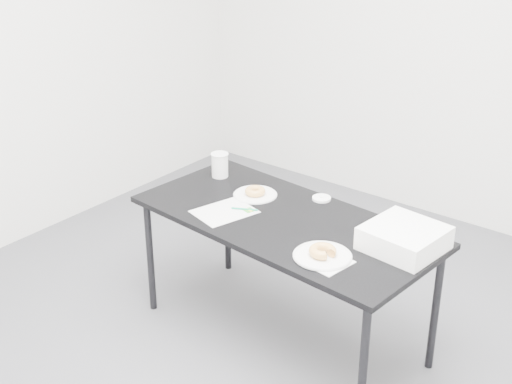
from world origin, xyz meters
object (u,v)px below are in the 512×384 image
Objects in this scene: pen at (245,209)px; donut_far at (255,191)px; scorecard at (224,212)px; plate_far at (255,195)px; table at (285,228)px; plate_near at (322,256)px; bakery_box at (404,238)px; donut_near at (323,251)px; coffee_cup at (220,165)px.

donut_far is (-0.07, 0.17, 0.02)m from pen.
plate_far is (0.00, 0.24, 0.00)m from scorecard.
plate_far reaches higher than table.
donut_far reaches higher than table.
bakery_box reaches higher than plate_near.
plate_far is at bearing 84.17° from pen.
donut_near is 0.37m from bakery_box.
pen is at bearing -68.53° from donut_far.
coffee_cup is at bearing 165.97° from donut_far.
pen is 0.57m from plate_near.
table is at bearing 150.06° from donut_near.
donut_near is at bearing -25.14° from table.
table is 14.55× the size of donut_far.
pen is at bearing 164.69° from plate_near.
plate_near is (0.55, -0.15, 0.00)m from pen.
donut_far is at bearing -176.26° from bakery_box.
plate_near is 0.37m from bakery_box.
bakery_box is at bearing -17.69° from pen.
plate_far is at bearing -176.26° from bakery_box.
plate_far is at bearing 0.00° from donut_far.
scorecard is 0.10m from pen.
plate_far is at bearing 160.86° from table.
donut_near is 0.70m from donut_far.
plate_far is at bearing -14.03° from coffee_cup.
coffee_cup reaches higher than pen.
pen is 0.45m from coffee_cup.
donut_near reaches higher than pen.
pen reaches higher than table.
plate_far is 0.32m from coffee_cup.
bakery_box is at bearing -5.43° from coffee_cup.
bakery_box is at bearing -2.33° from donut_far.
scorecard is at bearing -158.97° from pen.
donut_near is at bearing -27.35° from plate_far.
scorecard is 0.24m from plate_far.
pen is at bearing 164.69° from donut_near.
bakery_box is (0.24, 0.29, 0.02)m from donut_near.
coffee_cup is at bearing 119.13° from pen.
donut_near is (0.62, -0.08, 0.03)m from scorecard.
donut_near is 1.14× the size of donut_far.
coffee_cup reaches higher than donut_near.
pen is 0.97× the size of coffee_cup.
pen is at bearing 64.03° from scorecard.
pen is 0.18m from donut_far.
scorecard is at bearing -160.26° from bakery_box.
plate_far is 1.67× the size of coffee_cup.
scorecard is 0.62m from donut_near.
scorecard is at bearing 172.95° from plate_near.
plate_near is 0.70m from plate_far.
scorecard is at bearing -90.02° from donut_far.
scorecard is (-0.28, -0.12, 0.05)m from table.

